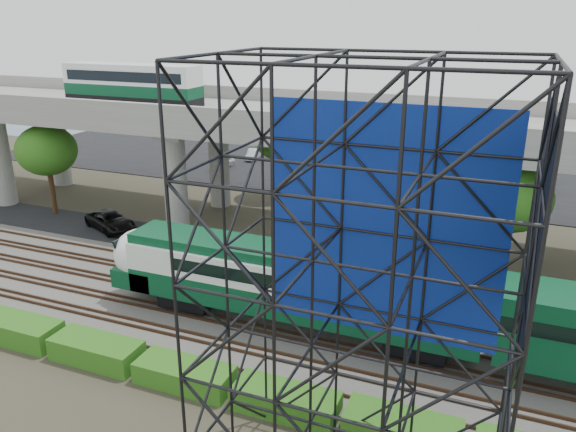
% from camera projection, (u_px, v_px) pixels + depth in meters
% --- Properties ---
extents(ground, '(140.00, 140.00, 0.00)m').
position_uv_depth(ground, '(212.00, 334.00, 30.00)').
color(ground, '#474233').
rests_on(ground, ground).
extents(ballast_bed, '(90.00, 12.00, 0.20)m').
position_uv_depth(ballast_bed, '(229.00, 315.00, 31.72)').
color(ballast_bed, slate).
rests_on(ballast_bed, ground).
extents(service_road, '(90.00, 5.00, 0.08)m').
position_uv_depth(service_road, '(286.00, 259.00, 39.17)').
color(service_road, black).
rests_on(service_road, ground).
extents(parking_lot, '(90.00, 18.00, 0.08)m').
position_uv_depth(parking_lot, '(369.00, 176.00, 59.71)').
color(parking_lot, black).
rests_on(parking_lot, ground).
extents(harbor_water, '(140.00, 40.00, 0.03)m').
position_uv_depth(harbor_water, '(408.00, 137.00, 78.95)').
color(harbor_water, '#41556A').
rests_on(harbor_water, ground).
extents(rail_tracks, '(90.00, 9.52, 0.16)m').
position_uv_depth(rail_tracks, '(229.00, 312.00, 31.66)').
color(rail_tracks, '#472D1E').
rests_on(rail_tracks, ballast_bed).
extents(commuter_train, '(29.30, 3.06, 4.30)m').
position_uv_depth(commuter_train, '(334.00, 289.00, 28.64)').
color(commuter_train, black).
rests_on(commuter_train, rail_tracks).
extents(overpass, '(80.00, 12.00, 12.40)m').
position_uv_depth(overpass, '(299.00, 128.00, 41.65)').
color(overpass, '#9E9B93').
rests_on(overpass, ground).
extents(scaffold_tower, '(9.36, 6.36, 15.00)m').
position_uv_depth(scaffold_tower, '(359.00, 314.00, 17.03)').
color(scaffold_tower, black).
rests_on(scaffold_tower, ground).
extents(hedge_strip, '(34.60, 1.80, 1.20)m').
position_uv_depth(hedge_strip, '(185.00, 374.00, 25.70)').
color(hedge_strip, '#2A5D15').
rests_on(hedge_strip, ground).
extents(trees, '(40.94, 16.94, 7.69)m').
position_uv_depth(trees, '(258.00, 158.00, 43.91)').
color(trees, '#382314').
rests_on(trees, ground).
extents(suv, '(5.54, 4.15, 1.40)m').
position_uv_depth(suv, '(111.00, 221.00, 44.34)').
color(suv, black).
rests_on(suv, service_road).
extents(parked_cars, '(34.77, 9.85, 1.29)m').
position_uv_depth(parked_cars, '(377.00, 172.00, 58.81)').
color(parked_cars, silver).
rests_on(parked_cars, parking_lot).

